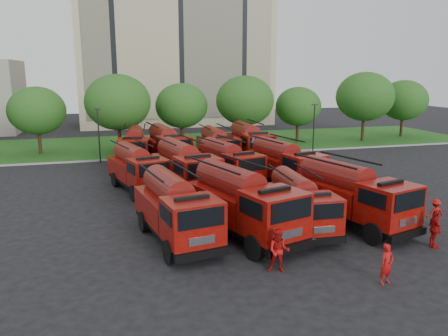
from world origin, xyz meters
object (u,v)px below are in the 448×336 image
at_px(fire_truck_0, 175,208).
at_px(fire_truck_4, 137,168).
at_px(fire_truck_6, 227,164).
at_px(firefighter_0, 385,283).
at_px(firefighter_1, 278,272).
at_px(fire_truck_11, 249,143).
at_px(fire_truck_7, 284,164).
at_px(firefighter_2, 433,247).
at_px(fire_truck_3, 351,195).
at_px(fire_truck_5, 184,168).
at_px(fire_truck_8, 134,147).
at_px(fire_truck_9, 166,146).
at_px(firefighter_4, 153,215).
at_px(fire_truck_2, 299,203).
at_px(fire_truck_1, 243,203).
at_px(firefighter_3, 434,226).
at_px(fire_truck_10, 217,146).
at_px(firefighter_5, 298,187).

xyz_separation_m(fire_truck_0, fire_truck_4, (-1.18, 10.29, -0.06)).
relative_size(fire_truck_4, fire_truck_6, 0.98).
bearing_deg(firefighter_0, fire_truck_0, 124.37).
bearing_deg(firefighter_1, fire_truck_11, 100.16).
bearing_deg(fire_truck_7, firefighter_2, -90.41).
bearing_deg(fire_truck_3, fire_truck_5, 114.94).
xyz_separation_m(fire_truck_6, fire_truck_8, (-6.26, 8.95, 0.05)).
relative_size(fire_truck_9, firefighter_2, 4.20).
bearing_deg(fire_truck_8, firefighter_2, -54.61).
height_order(fire_truck_5, firefighter_4, fire_truck_5).
distance_m(fire_truck_9, firefighter_0, 26.07).
relative_size(fire_truck_2, firefighter_1, 3.43).
bearing_deg(fire_truck_3, fire_truck_7, 76.01).
distance_m(fire_truck_0, firefighter_1, 6.27).
xyz_separation_m(fire_truck_1, fire_truck_8, (-4.26, 19.18, -0.09)).
distance_m(fire_truck_2, fire_truck_9, 19.27).
distance_m(fire_truck_6, fire_truck_7, 4.24).
bearing_deg(firefighter_3, fire_truck_10, -65.43).
bearing_deg(fire_truck_6, firefighter_2, -78.65).
bearing_deg(firefighter_5, fire_truck_4, 2.65).
height_order(fire_truck_4, fire_truck_8, fire_truck_8).
xyz_separation_m(fire_truck_2, fire_truck_7, (2.74, 8.72, 0.22)).
bearing_deg(firefighter_1, fire_truck_10, 107.67).
relative_size(fire_truck_2, fire_truck_6, 0.87).
xyz_separation_m(fire_truck_0, firefighter_1, (3.68, -4.79, -1.67)).
bearing_deg(firefighter_4, fire_truck_6, -82.77).
bearing_deg(firefighter_3, firefighter_2, 53.01).
height_order(fire_truck_10, firefighter_2, fire_truck_10).
distance_m(fire_truck_3, firefighter_4, 11.61).
xyz_separation_m(fire_truck_2, fire_truck_9, (-4.67, 18.69, 0.30)).
distance_m(firefighter_0, firefighter_1, 4.35).
height_order(fire_truck_3, firefighter_2, fire_truck_3).
bearing_deg(fire_truck_10, firefighter_0, -90.21).
bearing_deg(firefighter_1, firefighter_4, 141.30).
xyz_separation_m(fire_truck_7, firefighter_4, (-10.22, -4.24, -1.70)).
relative_size(fire_truck_7, firefighter_5, 4.63).
relative_size(fire_truck_6, firefighter_1, 3.96).
distance_m(fire_truck_2, fire_truck_4, 13.12).
bearing_deg(firefighter_3, firefighter_0, 41.46).
bearing_deg(fire_truck_2, firefighter_2, -34.63).
height_order(fire_truck_9, firefighter_1, fire_truck_9).
bearing_deg(fire_truck_5, fire_truck_3, -59.75).
bearing_deg(firefighter_2, fire_truck_5, 54.32).
relative_size(fire_truck_0, fire_truck_4, 1.03).
distance_m(fire_truck_4, fire_truck_11, 13.42).
height_order(fire_truck_0, fire_truck_6, fire_truck_0).
relative_size(fire_truck_2, fire_truck_8, 0.86).
xyz_separation_m(fire_truck_9, firefighter_1, (1.62, -23.31, -1.78)).
height_order(fire_truck_7, fire_truck_10, fire_truck_7).
distance_m(fire_truck_6, firefighter_3, 14.67).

